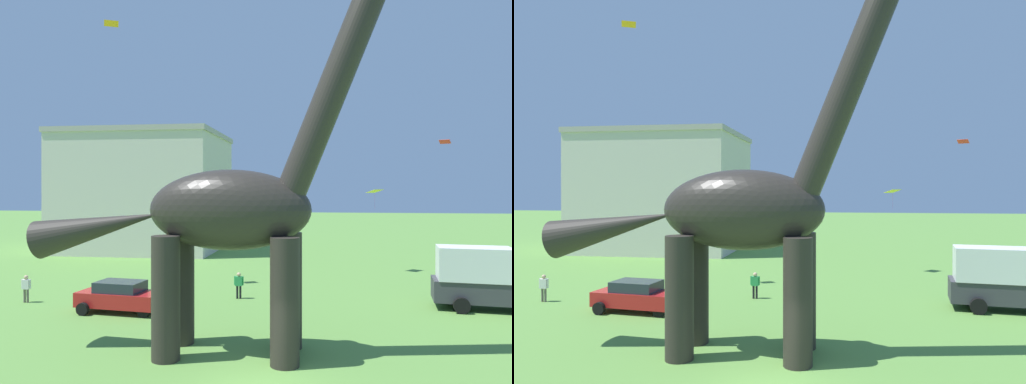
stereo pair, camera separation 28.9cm
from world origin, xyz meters
TOP-DOWN VIEW (x-y plane):
  - dinosaur_sculpture at (-1.58, 3.42)m, footprint 14.25×3.02m
  - parked_sedan_left at (-8.12, 8.84)m, footprint 4.38×2.26m
  - parked_box_truck at (10.34, 11.83)m, footprint 5.82×2.79m
  - person_vendor_side at (-0.75, 12.30)m, footprint 0.38×0.17m
  - person_strolling_adult at (-2.74, 12.64)m, footprint 0.55×0.24m
  - person_far_spectator at (-14.05, 10.15)m, footprint 0.56×0.25m
  - kite_far_right at (5.80, 22.88)m, footprint 1.37×1.40m
  - kite_drifting at (10.22, 20.36)m, footprint 0.87×0.77m
  - kite_mid_center at (-11.21, 14.73)m, footprint 1.06×0.95m
  - background_building_block at (-16.21, 34.63)m, footprint 15.64×14.02m

SIDE VIEW (x-z plane):
  - person_vendor_side at x=-0.75m, z-range 0.11..1.11m
  - parked_sedan_left at x=-8.12m, z-range 0.03..1.58m
  - person_strolling_adult at x=-2.74m, z-range 0.16..1.63m
  - person_far_spectator at x=-14.05m, z-range 0.16..1.64m
  - parked_box_truck at x=10.34m, z-range 0.05..3.25m
  - dinosaur_sculpture at x=-1.58m, z-range -2.06..12.83m
  - background_building_block at x=-16.21m, z-range 0.01..12.02m
  - kite_far_right at x=5.80m, z-range 5.31..6.75m
  - kite_drifting at x=10.22m, z-range 9.31..9.55m
  - kite_mid_center at x=-11.21m, z-range 16.48..16.69m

